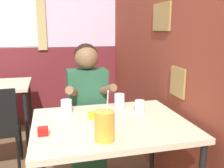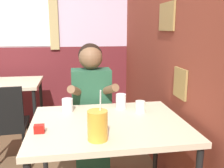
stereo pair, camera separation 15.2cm
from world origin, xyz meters
name	(u,v)px [view 2 (the right image)]	position (x,y,z in m)	size (l,w,h in m)	color
brick_wall_right	(156,29)	(1.19, 1.17, 1.35)	(0.08, 4.35, 2.70)	brown
back_wall	(43,28)	(-0.01, 2.38, 1.36)	(5.32, 0.09, 2.70)	silver
main_table	(109,131)	(0.59, 0.33, 0.68)	(1.02, 0.81, 0.74)	beige
background_table	(9,90)	(-0.38, 1.77, 0.65)	(0.73, 0.66, 0.74)	beige
chair_near_window	(4,122)	(-0.29, 1.09, 0.50)	(0.42, 0.42, 0.86)	black
person_seated	(92,109)	(0.52, 0.90, 0.65)	(0.42, 0.41, 1.23)	#235138
cocktail_pitcher	(98,125)	(0.49, 0.06, 0.83)	(0.11, 0.11, 0.29)	gold
glass_near_pitcher	(67,105)	(0.32, 0.58, 0.79)	(0.08, 0.08, 0.10)	silver
glass_center	(140,107)	(0.85, 0.48, 0.79)	(0.07, 0.07, 0.09)	silver
glass_far_side	(100,119)	(0.52, 0.23, 0.80)	(0.08, 0.08, 0.11)	silver
glass_by_brick	(121,101)	(0.73, 0.60, 0.80)	(0.08, 0.08, 0.11)	silver
condiment_ketchup	(39,129)	(0.16, 0.21, 0.77)	(0.06, 0.04, 0.05)	#B7140F
condiment_mustard	(92,115)	(0.48, 0.41, 0.77)	(0.06, 0.04, 0.05)	yellow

